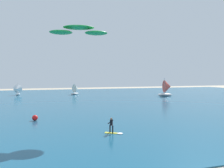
{
  "coord_description": "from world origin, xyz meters",
  "views": [
    {
      "loc": [
        -8.11,
        -6.29,
        6.2
      ],
      "look_at": [
        -0.3,
        18.5,
        5.24
      ],
      "focal_mm": 36.47,
      "sensor_mm": 36.0,
      "label": 1
    }
  ],
  "objects": [
    {
      "name": "kite",
      "position": [
        -3.54,
        21.97,
        11.78
      ],
      "size": [
        7.44,
        3.6,
        1.08
      ],
      "color": "#198C3F"
    },
    {
      "name": "sailboat_far_right",
      "position": [
        -15.02,
        69.58,
        1.8
      ],
      "size": [
        2.8,
        3.25,
        3.71
      ],
      "color": "silver",
      "rests_on": "ocean"
    },
    {
      "name": "kitesurfer",
      "position": [
        -0.84,
        16.4,
        0.7
      ],
      "size": [
        1.95,
        1.53,
        1.67
      ],
      "color": "yellow",
      "rests_on": "ocean"
    },
    {
      "name": "sailboat_leading",
      "position": [
        2.72,
        67.37,
        1.76
      ],
      "size": [
        3.24,
        2.89,
        3.62
      ],
      "color": "silver",
      "rests_on": "ocean"
    },
    {
      "name": "ocean",
      "position": [
        0.0,
        51.0,
        0.05
      ],
      "size": [
        160.0,
        90.0,
        0.1
      ],
      "primitive_type": "cube",
      "color": "navy",
      "rests_on": "ground"
    },
    {
      "name": "marker_buoy",
      "position": [
        -8.89,
        26.03,
        0.48
      ],
      "size": [
        0.77,
        0.77,
        0.77
      ],
      "primitive_type": "sphere",
      "color": "red",
      "rests_on": "ocean"
    },
    {
      "name": "sailboat_anchored_offshore",
      "position": [
        27.84,
        53.22,
        2.56
      ],
      "size": [
        4.74,
        4.12,
        5.37
      ],
      "color": "silver",
      "rests_on": "ocean"
    }
  ]
}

